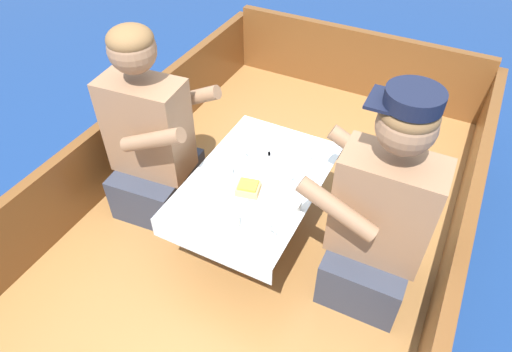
# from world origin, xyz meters

# --- Properties ---
(ground_plane) EXTENTS (60.00, 60.00, 0.00)m
(ground_plane) POSITION_xyz_m (0.00, 0.00, 0.00)
(ground_plane) COLOR navy
(boat_deck) EXTENTS (1.92, 3.27, 0.32)m
(boat_deck) POSITION_xyz_m (0.00, 0.00, 0.16)
(boat_deck) COLOR #9E6B38
(boat_deck) RESTS_ON ground_plane
(gunwale_port) EXTENTS (0.06, 3.27, 0.41)m
(gunwale_port) POSITION_xyz_m (-0.93, 0.00, 0.52)
(gunwale_port) COLOR brown
(gunwale_port) RESTS_ON boat_deck
(gunwale_starboard) EXTENTS (0.06, 3.27, 0.41)m
(gunwale_starboard) POSITION_xyz_m (0.93, 0.00, 0.52)
(gunwale_starboard) COLOR brown
(gunwale_starboard) RESTS_ON boat_deck
(bow_coaming) EXTENTS (1.80, 0.06, 0.48)m
(bow_coaming) POSITION_xyz_m (0.00, 1.61, 0.56)
(bow_coaming) COLOR brown
(bow_coaming) RESTS_ON boat_deck
(cockpit_table) EXTENTS (0.58, 0.86, 0.40)m
(cockpit_table) POSITION_xyz_m (0.00, 0.02, 0.68)
(cockpit_table) COLOR #B2B2B7
(cockpit_table) RESTS_ON boat_deck
(person_port) EXTENTS (0.55, 0.48, 1.04)m
(person_port) POSITION_xyz_m (-0.59, 0.01, 0.75)
(person_port) COLOR #333847
(person_port) RESTS_ON boat_deck
(person_starboard) EXTENTS (0.53, 0.45, 1.07)m
(person_starboard) POSITION_xyz_m (0.59, 0.01, 0.76)
(person_starboard) COLOR #333847
(person_starboard) RESTS_ON boat_deck
(plate_sandwich) EXTENTS (0.22, 0.22, 0.01)m
(plate_sandwich) POSITION_xyz_m (0.01, -0.08, 0.73)
(plate_sandwich) COLOR silver
(plate_sandwich) RESTS_ON cockpit_table
(plate_bread) EXTENTS (0.22, 0.22, 0.01)m
(plate_bread) POSITION_xyz_m (-0.10, 0.31, 0.73)
(plate_bread) COLOR silver
(plate_bread) RESTS_ON cockpit_table
(sandwich) EXTENTS (0.12, 0.11, 0.05)m
(sandwich) POSITION_xyz_m (0.01, -0.08, 0.75)
(sandwich) COLOR tan
(sandwich) RESTS_ON plate_sandwich
(bowl_port_near) EXTENTS (0.11, 0.11, 0.04)m
(bowl_port_near) POSITION_xyz_m (0.21, -0.07, 0.74)
(bowl_port_near) COLOR silver
(bowl_port_near) RESTS_ON cockpit_table
(bowl_starboard_near) EXTENTS (0.13, 0.13, 0.04)m
(bowl_starboard_near) POSITION_xyz_m (-0.17, -0.03, 0.74)
(bowl_starboard_near) COLOR silver
(bowl_starboard_near) RESTS_ON cockpit_table
(bowl_center_far) EXTENTS (0.14, 0.14, 0.04)m
(bowl_center_far) POSITION_xyz_m (0.12, 0.23, 0.74)
(bowl_center_far) COLOR silver
(bowl_center_far) RESTS_ON cockpit_table
(coffee_cup_port) EXTENTS (0.10, 0.08, 0.06)m
(coffee_cup_port) POSITION_xyz_m (0.10, 0.09, 0.75)
(coffee_cup_port) COLOR silver
(coffee_cup_port) RESTS_ON cockpit_table
(coffee_cup_starboard) EXTENTS (0.10, 0.07, 0.05)m
(coffee_cup_starboard) POSITION_xyz_m (0.17, -0.26, 0.75)
(coffee_cup_starboard) COLOR silver
(coffee_cup_starboard) RESTS_ON cockpit_table
(coffee_cup_center) EXTENTS (0.10, 0.07, 0.06)m
(coffee_cup_center) POSITION_xyz_m (-0.14, 0.12, 0.75)
(coffee_cup_center) COLOR silver
(coffee_cup_center) RESTS_ON cockpit_table
(tin_can) EXTENTS (0.07, 0.07, 0.05)m
(tin_can) POSITION_xyz_m (0.04, -0.28, 0.75)
(tin_can) COLOR silver
(tin_can) RESTS_ON cockpit_table
(utensil_spoon_center) EXTENTS (0.10, 0.15, 0.01)m
(utensil_spoon_center) POSITION_xyz_m (0.24, 0.13, 0.72)
(utensil_spoon_center) COLOR silver
(utensil_spoon_center) RESTS_ON cockpit_table
(utensil_spoon_port) EXTENTS (0.17, 0.05, 0.01)m
(utensil_spoon_port) POSITION_xyz_m (0.17, 0.41, 0.72)
(utensil_spoon_port) COLOR silver
(utensil_spoon_port) RESTS_ON cockpit_table
(utensil_fork_starboard) EXTENTS (0.10, 0.16, 0.00)m
(utensil_fork_starboard) POSITION_xyz_m (0.00, 0.17, 0.72)
(utensil_fork_starboard) COLOR silver
(utensil_fork_starboard) RESTS_ON cockpit_table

